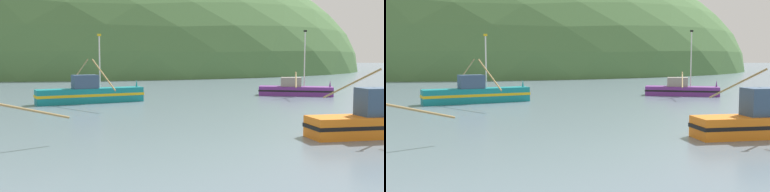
{
  "view_description": "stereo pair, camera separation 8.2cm",
  "coord_description": "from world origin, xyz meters",
  "views": [
    {
      "loc": [
        1.08,
        -1.73,
        4.3
      ],
      "look_at": [
        0.54,
        30.99,
        1.4
      ],
      "focal_mm": 41.92,
      "sensor_mm": 36.0,
      "label": 1
    },
    {
      "loc": [
        1.16,
        -1.73,
        4.3
      ],
      "look_at": [
        0.54,
        30.99,
        1.4
      ],
      "focal_mm": 41.92,
      "sensor_mm": 36.0,
      "label": 2
    }
  ],
  "objects": [
    {
      "name": "hill_far_left",
      "position": [
        -72.22,
        171.69,
        0.0
      ],
      "size": [
        146.92,
        117.54,
        64.84
      ],
      "primitive_type": "ellipsoid",
      "color": "#386633",
      "rests_on": "ground"
    },
    {
      "name": "hill_far_right",
      "position": [
        -43.68,
        147.9,
        0.0
      ],
      "size": [
        187.61,
        150.09,
        78.69
      ],
      "primitive_type": "ellipsoid",
      "color": "#47703D",
      "rests_on": "ground"
    },
    {
      "name": "fishing_boat_purple",
      "position": [
        11.6,
        47.51,
        0.68
      ],
      "size": [
        8.22,
        12.09,
        7.14
      ],
      "rotation": [
        0.0,
        0.0,
        6.08
      ],
      "color": "#6B2D84",
      "rests_on": "ground"
    },
    {
      "name": "fishing_boat_teal",
      "position": [
        -9.03,
        39.37,
        0.89
      ],
      "size": [
        9.52,
        13.37,
        6.38
      ],
      "rotation": [
        0.0,
        0.0,
        0.49
      ],
      "color": "#147F84",
      "rests_on": "ground"
    }
  ]
}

